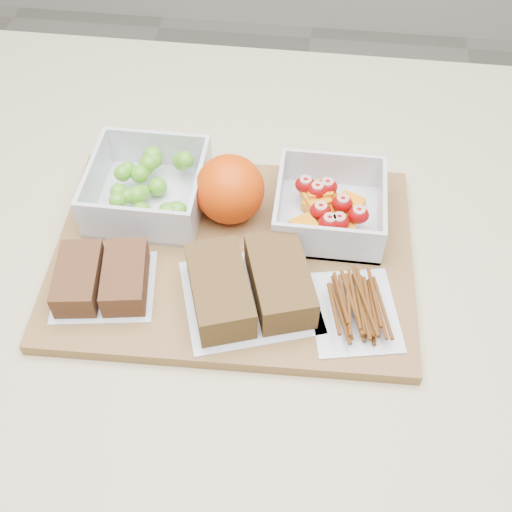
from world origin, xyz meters
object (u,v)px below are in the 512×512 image
object	(u,v)px
sandwich_bag_left	(102,278)
grape_container	(150,187)
sandwich_bag_center	(250,286)
cutting_board	(233,255)
orange	(230,189)
pretzel_bag	(355,306)
fruit_container	(329,209)

from	to	relation	value
sandwich_bag_left	grape_container	bearing A→B (deg)	80.56
sandwich_bag_center	grape_container	bearing A→B (deg)	137.02
cutting_board	orange	xyz separation A→B (m)	(-0.01, 0.06, 0.05)
cutting_board	grape_container	bearing A→B (deg)	147.16
sandwich_bag_left	pretzel_bag	world-z (taller)	sandwich_bag_left
sandwich_bag_left	sandwich_bag_center	world-z (taller)	sandwich_bag_center
sandwich_bag_left	sandwich_bag_center	distance (m)	0.16
grape_container	sandwich_bag_center	world-z (taller)	grape_container
cutting_board	orange	bearing A→B (deg)	98.94
pretzel_bag	sandwich_bag_left	bearing A→B (deg)	-179.91
orange	sandwich_bag_left	bearing A→B (deg)	-133.83
orange	grape_container	bearing A→B (deg)	175.24
fruit_container	pretzel_bag	bearing A→B (deg)	-74.85
cutting_board	orange	world-z (taller)	orange
pretzel_bag	grape_container	bearing A→B (deg)	151.79
cutting_board	grape_container	size ratio (longest dim) A/B	3.07
grape_container	sandwich_bag_left	world-z (taller)	grape_container
grape_container	orange	distance (m)	0.10
fruit_container	sandwich_bag_center	world-z (taller)	fruit_container
cutting_board	orange	size ratio (longest dim) A/B	5.02
sandwich_bag_center	pretzel_bag	world-z (taller)	sandwich_bag_center
sandwich_bag_center	pretzel_bag	distance (m)	0.12
cutting_board	sandwich_bag_center	xyz separation A→B (m)	(0.03, -0.06, 0.03)
cutting_board	grape_container	xyz separation A→B (m)	(-0.11, 0.07, 0.03)
orange	sandwich_bag_left	xyz separation A→B (m)	(-0.12, -0.13, -0.02)
orange	pretzel_bag	bearing A→B (deg)	-39.78
orange	pretzel_bag	world-z (taller)	orange
fruit_container	pretzel_bag	xyz separation A→B (m)	(0.04, -0.13, -0.01)
fruit_container	pretzel_bag	size ratio (longest dim) A/B	1.00
cutting_board	fruit_container	bearing A→B (deg)	27.77
sandwich_bag_center	pretzel_bag	bearing A→B (deg)	-2.81
cutting_board	grape_container	world-z (taller)	grape_container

